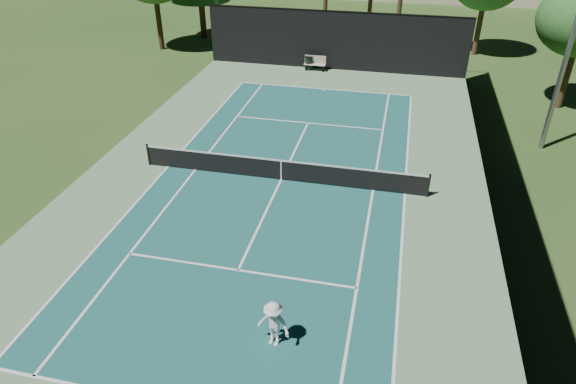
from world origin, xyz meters
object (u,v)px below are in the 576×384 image
Objects in this scene: tennis_ball_c at (298,163)px; trash_bin at (309,63)px; tennis_ball_d at (225,145)px; player at (274,324)px; tennis_net at (281,169)px; park_bench at (315,63)px; tennis_ball_b at (239,163)px.

trash_bin is at bearing 98.77° from tennis_ball_c.
trash_bin reaches higher than tennis_ball_d.
player is at bearing -64.98° from tennis_ball_d.
tennis_net is 15.61m from trash_bin.
park_bench is at bearing -3.31° from trash_bin.
tennis_ball_b is 2.08m from tennis_ball_d.
player is 25.37× the size of tennis_ball_b.
tennis_net is 13.65× the size of trash_bin.
tennis_ball_b is 14.47m from trash_bin.
tennis_net is 2.61m from tennis_ball_b.
tennis_ball_b is 0.91× the size of tennis_ball_d.
tennis_ball_b is at bearing 125.64° from player.
player is (2.01, -9.28, 0.22)m from tennis_net.
tennis_ball_d is 13.00m from park_bench.
tennis_net is at bearing 115.13° from player.
trash_bin is at bearing 111.47° from player.
tennis_net is at bearing -37.02° from tennis_ball_d.
tennis_ball_c is at bearing -81.23° from trash_bin.
player is 1.04× the size of park_bench.
tennis_ball_c is 14.03m from trash_bin.
park_bench is at bearing 96.95° from tennis_ball_c.
park_bench is at bearing 94.65° from tennis_net.
tennis_ball_c reaches higher than tennis_ball_b.
tennis_net is at bearing -24.57° from tennis_ball_b.
player is at bearing -82.49° from park_bench.
tennis_net reaches higher than tennis_ball_c.
trash_bin is (1.88, 12.81, 0.44)m from tennis_ball_d.
player is 23.08× the size of tennis_ball_d.
tennis_net is 15.54m from park_bench.
tennis_ball_c is at bearing -14.73° from tennis_ball_d.
player is 11.24m from tennis_ball_b.
trash_bin is (-2.14, 13.86, 0.44)m from tennis_ball_c.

